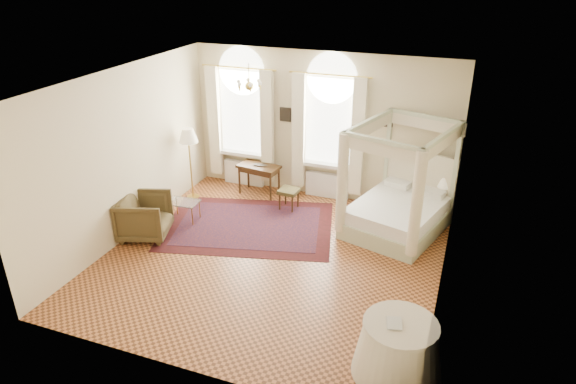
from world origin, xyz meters
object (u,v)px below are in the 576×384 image
(nightstand, at_px, (438,206))
(floor_lamp, at_px, (188,139))
(armchair, at_px, (145,216))
(side_table, at_px, (398,349))
(stool, at_px, (289,193))
(canopy_bed, at_px, (397,209))
(coffee_table, at_px, (184,203))
(writing_desk, at_px, (259,170))

(nightstand, distance_m, floor_lamp, 5.59)
(nightstand, xyz_separation_m, floor_lamp, (-5.40, -0.90, 1.13))
(armchair, relative_size, side_table, 0.79)
(floor_lamp, bearing_deg, stool, 5.77)
(canopy_bed, relative_size, side_table, 2.00)
(stool, relative_size, coffee_table, 0.72)
(side_table, bearing_deg, stool, 126.85)
(nightstand, relative_size, writing_desk, 0.56)
(canopy_bed, relative_size, armchair, 2.54)
(nightstand, xyz_separation_m, coffee_table, (-5.00, -1.93, 0.09))
(writing_desk, relative_size, armchair, 1.07)
(armchair, bearing_deg, coffee_table, -41.05)
(nightstand, bearing_deg, floor_lamp, -170.57)
(coffee_table, bearing_deg, floor_lamp, 111.13)
(stool, height_order, coffee_table, stool)
(armchair, bearing_deg, nightstand, -80.79)
(writing_desk, relative_size, side_table, 0.84)
(stool, bearing_deg, coffee_table, -146.21)
(canopy_bed, bearing_deg, armchair, -157.22)
(armchair, xyz_separation_m, coffee_table, (0.36, 0.86, -0.05))
(side_table, bearing_deg, canopy_bed, 99.94)
(canopy_bed, xyz_separation_m, floor_lamp, (-4.66, -0.05, 0.91))
(stool, distance_m, floor_lamp, 2.52)
(writing_desk, distance_m, floor_lamp, 1.74)
(nightstand, distance_m, coffee_table, 5.36)
(coffee_table, bearing_deg, canopy_bed, 14.21)
(nightstand, height_order, armchair, armchair)
(floor_lamp, bearing_deg, armchair, -88.91)
(armchair, xyz_separation_m, floor_lamp, (-0.04, 1.89, 0.99))
(canopy_bed, height_order, writing_desk, canopy_bed)
(nightstand, bearing_deg, armchair, -152.51)
(nightstand, distance_m, writing_desk, 4.05)
(canopy_bed, height_order, nightstand, canopy_bed)
(stool, distance_m, side_table, 5.11)
(canopy_bed, height_order, armchair, canopy_bed)
(nightstand, distance_m, armchair, 6.05)
(canopy_bed, bearing_deg, floor_lamp, -179.41)
(writing_desk, bearing_deg, armchair, -117.01)
(nightstand, bearing_deg, canopy_bed, -131.02)
(canopy_bed, height_order, floor_lamp, canopy_bed)
(nightstand, xyz_separation_m, armchair, (-5.36, -2.79, 0.15))
(nightstand, distance_m, side_table, 4.75)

